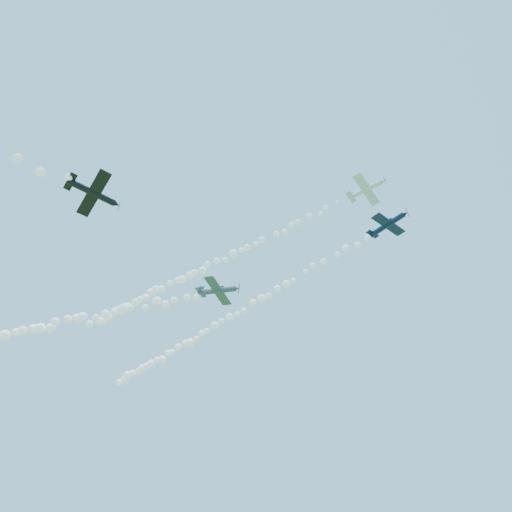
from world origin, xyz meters
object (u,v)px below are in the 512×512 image
Objects in this scene: plane_black at (94,193)px; plane_white at (366,189)px; plane_navy at (388,224)px; plane_grey at (218,291)px.

plane_white is at bearing -19.12° from plane_black.
plane_navy is 1.09× the size of plane_black.
plane_white is at bearing -98.44° from plane_navy.
plane_grey is at bearing -152.53° from plane_navy.
plane_white is 42.02m from plane_black.
plane_grey is at bearing 24.12° from plane_black.
plane_black is at bearing -100.12° from plane_grey.
plane_black is at bearing -125.40° from plane_white.
plane_white reaches higher than plane_black.
plane_grey is 27.64m from plane_black.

